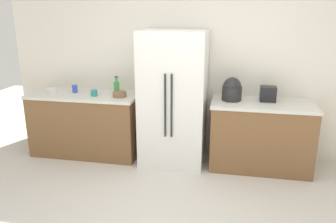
{
  "coord_description": "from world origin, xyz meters",
  "views": [
    {
      "loc": [
        0.55,
        -2.77,
        2.05
      ],
      "look_at": [
        -0.09,
        0.46,
        1.04
      ],
      "focal_mm": 36.18,
      "sensor_mm": 36.0,
      "label": 1
    }
  ],
  "objects_px": {
    "toaster": "(268,94)",
    "bottle_a": "(117,87)",
    "cup_b": "(94,93)",
    "rice_cooker": "(232,90)",
    "bowl_a": "(120,94)",
    "bowl_b": "(52,90)",
    "refrigerator": "(173,99)",
    "cup_a": "(75,89)"
  },
  "relations": [
    {
      "from": "toaster",
      "to": "bottle_a",
      "type": "relative_size",
      "value": 0.81
    },
    {
      "from": "bottle_a",
      "to": "cup_b",
      "type": "relative_size",
      "value": 2.68
    },
    {
      "from": "rice_cooker",
      "to": "bowl_a",
      "type": "relative_size",
      "value": 1.63
    },
    {
      "from": "bowl_a",
      "to": "bowl_b",
      "type": "bearing_deg",
      "value": 175.7
    },
    {
      "from": "refrigerator",
      "to": "cup_b",
      "type": "relative_size",
      "value": 19.3
    },
    {
      "from": "cup_a",
      "to": "bowl_b",
      "type": "xyz_separation_m",
      "value": [
        -0.34,
        -0.03,
        -0.03
      ]
    },
    {
      "from": "bowl_a",
      "to": "bottle_a",
      "type": "bearing_deg",
      "value": 121.61
    },
    {
      "from": "rice_cooker",
      "to": "bottle_a",
      "type": "xyz_separation_m",
      "value": [
        -1.58,
        0.04,
        -0.04
      ]
    },
    {
      "from": "toaster",
      "to": "bowl_b",
      "type": "relative_size",
      "value": 1.38
    },
    {
      "from": "refrigerator",
      "to": "bowl_b",
      "type": "bearing_deg",
      "value": 178.87
    },
    {
      "from": "cup_b",
      "to": "rice_cooker",
      "type": "bearing_deg",
      "value": 4.09
    },
    {
      "from": "refrigerator",
      "to": "toaster",
      "type": "xyz_separation_m",
      "value": [
        1.22,
        0.11,
        0.1
      ]
    },
    {
      "from": "cup_a",
      "to": "bowl_a",
      "type": "xyz_separation_m",
      "value": [
        0.7,
        -0.11,
        -0.02
      ]
    },
    {
      "from": "bowl_b",
      "to": "bottle_a",
      "type": "bearing_deg",
      "value": 4.38
    },
    {
      "from": "refrigerator",
      "to": "bottle_a",
      "type": "xyz_separation_m",
      "value": [
        -0.83,
        0.11,
        0.1
      ]
    },
    {
      "from": "bowl_a",
      "to": "bowl_b",
      "type": "relative_size",
      "value": 1.27
    },
    {
      "from": "refrigerator",
      "to": "bowl_a",
      "type": "height_order",
      "value": "refrigerator"
    },
    {
      "from": "toaster",
      "to": "cup_a",
      "type": "xyz_separation_m",
      "value": [
        -2.65,
        -0.04,
        -0.04
      ]
    },
    {
      "from": "rice_cooker",
      "to": "cup_a",
      "type": "relative_size",
      "value": 2.78
    },
    {
      "from": "refrigerator",
      "to": "bottle_a",
      "type": "height_order",
      "value": "refrigerator"
    },
    {
      "from": "bowl_a",
      "to": "bowl_b",
      "type": "distance_m",
      "value": 1.04
    },
    {
      "from": "cup_a",
      "to": "bottle_a",
      "type": "bearing_deg",
      "value": 4.08
    },
    {
      "from": "toaster",
      "to": "bowl_b",
      "type": "xyz_separation_m",
      "value": [
        -2.99,
        -0.07,
        -0.07
      ]
    },
    {
      "from": "bottle_a",
      "to": "refrigerator",
      "type": "bearing_deg",
      "value": -7.41
    },
    {
      "from": "toaster",
      "to": "cup_a",
      "type": "bearing_deg",
      "value": -179.1
    },
    {
      "from": "bowl_a",
      "to": "toaster",
      "type": "bearing_deg",
      "value": 4.37
    },
    {
      "from": "bottle_a",
      "to": "cup_b",
      "type": "distance_m",
      "value": 0.32
    },
    {
      "from": "toaster",
      "to": "bottle_a",
      "type": "bearing_deg",
      "value": 179.95
    },
    {
      "from": "cup_b",
      "to": "bowl_a",
      "type": "bearing_deg",
      "value": 3.19
    },
    {
      "from": "cup_b",
      "to": "bowl_b",
      "type": "height_order",
      "value": "cup_b"
    },
    {
      "from": "bottle_a",
      "to": "cup_a",
      "type": "relative_size",
      "value": 2.28
    },
    {
      "from": "refrigerator",
      "to": "cup_a",
      "type": "xyz_separation_m",
      "value": [
        -1.44,
        0.06,
        0.06
      ]
    },
    {
      "from": "bowl_b",
      "to": "cup_b",
      "type": "bearing_deg",
      "value": -8.21
    },
    {
      "from": "bottle_a",
      "to": "cup_a",
      "type": "bearing_deg",
      "value": -175.92
    },
    {
      "from": "refrigerator",
      "to": "bowl_b",
      "type": "distance_m",
      "value": 1.77
    },
    {
      "from": "refrigerator",
      "to": "toaster",
      "type": "height_order",
      "value": "refrigerator"
    },
    {
      "from": "rice_cooker",
      "to": "bowl_b",
      "type": "xyz_separation_m",
      "value": [
        -2.53,
        -0.03,
        -0.11
      ]
    },
    {
      "from": "rice_cooker",
      "to": "toaster",
      "type": "bearing_deg",
      "value": 4.58
    },
    {
      "from": "cup_b",
      "to": "bowl_a",
      "type": "height_order",
      "value": "cup_b"
    },
    {
      "from": "bowl_a",
      "to": "refrigerator",
      "type": "bearing_deg",
      "value": 3.38
    },
    {
      "from": "rice_cooker",
      "to": "bowl_a",
      "type": "distance_m",
      "value": 1.5
    },
    {
      "from": "cup_a",
      "to": "bowl_a",
      "type": "distance_m",
      "value": 0.71
    }
  ]
}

